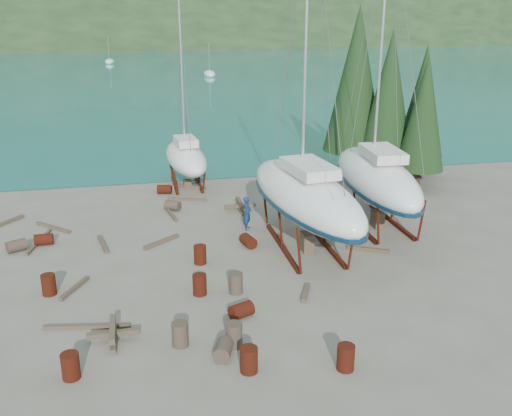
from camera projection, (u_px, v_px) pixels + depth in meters
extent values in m
plane|color=#655B4F|center=(233.00, 274.00, 25.27)|extent=(600.00, 600.00, 0.00)
plane|color=#165770|center=(134.00, 32.00, 316.07)|extent=(700.00, 700.00, 0.00)
ellipsoid|color=black|center=(134.00, 31.00, 320.69)|extent=(800.00, 360.00, 110.00)
cube|color=beige|center=(79.00, 38.00, 196.01)|extent=(6.00, 5.00, 4.00)
cube|color=#A54C2D|center=(78.00, 30.00, 195.09)|extent=(6.60, 5.60, 1.60)
cube|color=beige|center=(223.00, 37.00, 206.03)|extent=(6.00, 5.00, 4.00)
cube|color=#A54C2D|center=(223.00, 29.00, 205.11)|extent=(6.60, 5.60, 1.60)
cylinder|color=black|center=(383.00, 170.00, 38.59)|extent=(0.36, 0.36, 1.60)
cone|color=black|center=(389.00, 96.00, 36.95)|extent=(3.60, 3.60, 8.40)
cylinder|color=black|center=(417.00, 179.00, 37.08)|extent=(0.36, 0.36, 1.36)
cone|color=black|center=(424.00, 114.00, 35.69)|extent=(3.06, 3.06, 7.14)
cylinder|color=black|center=(352.00, 163.00, 40.09)|extent=(0.36, 0.36, 1.84)
cone|color=black|center=(356.00, 79.00, 38.21)|extent=(4.14, 4.14, 9.66)
cylinder|color=black|center=(417.00, 165.00, 40.14)|extent=(0.36, 0.36, 1.44)
cone|color=black|center=(423.00, 101.00, 38.66)|extent=(3.24, 3.24, 7.56)
ellipsoid|color=white|center=(210.00, 74.00, 101.00)|extent=(2.00, 5.00, 1.40)
cylinder|color=silver|center=(209.00, 58.00, 100.07)|extent=(0.08, 0.08, 5.00)
ellipsoid|color=white|center=(110.00, 62.00, 125.09)|extent=(2.00, 5.00, 1.40)
cylinder|color=silver|center=(108.00, 48.00, 124.15)|extent=(0.08, 0.08, 5.00)
ellipsoid|color=white|center=(305.00, 195.00, 27.27)|extent=(4.48, 11.01, 2.50)
cube|color=#0B2337|center=(308.00, 215.00, 27.04)|extent=(0.50, 1.94, 1.00)
cube|color=silver|center=(309.00, 168.00, 26.28)|extent=(2.12, 3.40, 0.50)
cylinder|color=silver|center=(306.00, 25.00, 25.22)|extent=(0.14, 0.14, 12.83)
cube|color=#5E1B10|center=(282.00, 247.00, 27.89)|extent=(0.18, 5.88, 0.20)
cube|color=#5E1B10|center=(325.00, 243.00, 28.33)|extent=(0.18, 5.88, 0.20)
cube|color=brown|center=(307.00, 242.00, 27.50)|extent=(0.50, 0.80, 0.93)
ellipsoid|color=white|center=(376.00, 178.00, 30.34)|extent=(3.72, 10.45, 2.43)
cube|color=#0B2337|center=(379.00, 194.00, 30.11)|extent=(0.38, 1.86, 1.00)
cube|color=silver|center=(382.00, 153.00, 29.38)|extent=(1.86, 3.19, 0.50)
cylinder|color=silver|center=(383.00, 31.00, 28.36)|extent=(0.14, 0.14, 12.32)
cube|color=#5E1B10|center=(355.00, 223.00, 30.95)|extent=(0.18, 5.65, 0.20)
cube|color=#5E1B10|center=(391.00, 221.00, 31.37)|extent=(0.18, 5.65, 0.20)
cube|color=brown|center=(377.00, 219.00, 30.57)|extent=(0.50, 0.80, 0.90)
ellipsoid|color=white|center=(186.00, 158.00, 37.43)|extent=(3.02, 7.50, 1.88)
cube|color=#0B2337|center=(187.00, 167.00, 37.26)|extent=(0.38, 1.33, 1.00)
cube|color=silver|center=(186.00, 141.00, 36.71)|extent=(1.48, 2.31, 0.50)
cylinder|color=silver|center=(182.00, 73.00, 35.99)|extent=(0.14, 0.14, 8.76)
cube|color=#5E1B10|center=(175.00, 185.00, 37.86)|extent=(0.18, 4.02, 0.20)
cube|color=#5E1B10|center=(199.00, 183.00, 38.18)|extent=(0.18, 4.02, 0.20)
cube|color=brown|center=(187.00, 184.00, 37.64)|extent=(0.50, 0.80, 0.44)
imported|color=navy|center=(247.00, 213.00, 30.14)|extent=(0.64, 0.77, 1.81)
cylinder|color=#5E1B10|center=(71.00, 366.00, 17.96)|extent=(0.58, 0.58, 0.88)
cylinder|color=#2D2823|center=(223.00, 350.00, 19.10)|extent=(0.84, 1.02, 0.58)
cylinder|color=#5E1B10|center=(44.00, 239.00, 28.28)|extent=(0.90, 0.61, 0.58)
cylinder|color=#5E1B10|center=(249.00, 360.00, 18.28)|extent=(0.58, 0.58, 0.88)
cylinder|color=#5E1B10|center=(164.00, 189.00, 36.22)|extent=(0.98, 0.76, 0.58)
cylinder|color=#2D2823|center=(180.00, 334.00, 19.72)|extent=(0.58, 0.58, 0.88)
cylinder|color=#5E1B10|center=(248.00, 241.00, 28.09)|extent=(0.79, 1.00, 0.58)
cylinder|color=#5E1B10|center=(346.00, 357.00, 18.40)|extent=(0.58, 0.58, 0.88)
cylinder|color=#5E1B10|center=(49.00, 285.00, 23.29)|extent=(0.58, 0.58, 0.88)
cylinder|color=#2D2823|center=(173.00, 205.00, 33.23)|extent=(1.05, 0.96, 0.58)
cylinder|color=#5E1B10|center=(200.00, 285.00, 23.29)|extent=(0.58, 0.58, 0.88)
cylinder|color=#5E1B10|center=(241.00, 310.00, 21.59)|extent=(1.04, 0.88, 0.58)
cylinder|color=#5E1B10|center=(200.00, 255.00, 26.16)|extent=(0.58, 0.58, 0.88)
cylinder|color=#2D2823|center=(16.00, 246.00, 27.53)|extent=(1.05, 0.92, 0.58)
cylinder|color=#2D2823|center=(234.00, 335.00, 19.69)|extent=(0.58, 0.58, 0.88)
cylinder|color=#2D2823|center=(236.00, 283.00, 23.43)|extent=(0.58, 0.58, 0.88)
cube|color=brown|center=(368.00, 249.00, 27.59)|extent=(1.84, 1.18, 0.19)
cube|color=brown|center=(5.00, 223.00, 31.02)|extent=(1.67, 2.08, 0.19)
cube|color=brown|center=(87.00, 327.00, 20.89)|extent=(3.16, 0.68, 0.15)
cube|color=brown|center=(103.00, 244.00, 28.26)|extent=(0.61, 2.23, 0.17)
cube|color=brown|center=(191.00, 187.00, 37.45)|extent=(1.83, 1.24, 0.19)
cube|color=brown|center=(306.00, 293.00, 23.37)|extent=(0.78, 1.45, 0.17)
cube|color=brown|center=(161.00, 242.00, 28.51)|extent=(1.87, 1.51, 0.19)
cube|color=brown|center=(187.00, 199.00, 34.97)|extent=(2.31, 0.97, 0.15)
cube|color=brown|center=(171.00, 213.00, 32.52)|extent=(0.64, 2.57, 0.16)
cube|color=brown|center=(74.00, 288.00, 23.75)|extent=(1.10, 1.91, 0.17)
cube|color=brown|center=(39.00, 242.00, 28.55)|extent=(0.85, 3.17, 0.15)
cube|color=brown|center=(53.00, 227.00, 30.42)|extent=(1.96, 1.92, 0.16)
cube|color=brown|center=(113.00, 339.00, 20.07)|extent=(0.20, 1.80, 0.20)
cube|color=brown|center=(113.00, 334.00, 20.01)|extent=(1.80, 0.20, 0.20)
cube|color=brown|center=(112.00, 329.00, 19.94)|extent=(0.20, 1.80, 0.20)
cube|color=brown|center=(240.00, 209.00, 33.16)|extent=(0.20, 1.80, 0.20)
cube|color=brown|center=(240.00, 206.00, 33.10)|extent=(1.80, 0.20, 0.20)
cube|color=brown|center=(240.00, 203.00, 33.03)|extent=(0.20, 1.80, 0.20)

